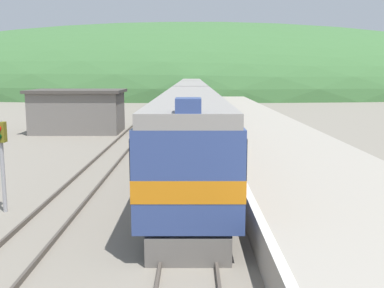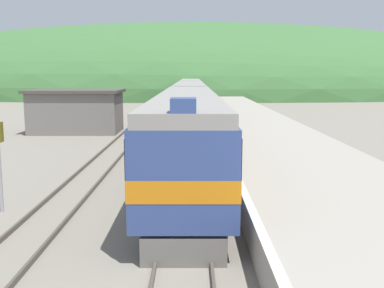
% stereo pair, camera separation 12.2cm
% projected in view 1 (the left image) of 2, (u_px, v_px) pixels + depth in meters
% --- Properties ---
extents(track_main, '(1.52, 180.00, 0.16)m').
position_uv_depth(track_main, '(190.00, 107.00, 64.09)').
color(track_main, '#4C443D').
rests_on(track_main, ground).
extents(track_siding, '(1.52, 180.00, 0.16)m').
position_uv_depth(track_siding, '(157.00, 107.00, 64.07)').
color(track_siding, '#4C443D').
rests_on(track_siding, ground).
extents(platform, '(6.79, 140.00, 1.08)m').
position_uv_depth(platform, '(242.00, 117.00, 44.29)').
color(platform, '#9E9689').
rests_on(platform, ground).
extents(distant_hills, '(182.79, 82.25, 33.61)m').
position_uv_depth(distant_hills, '(190.00, 92.00, 113.61)').
color(distant_hills, '#3D6B38').
rests_on(distant_hills, ground).
extents(station_shed, '(7.55, 4.86, 3.54)m').
position_uv_depth(station_shed, '(76.00, 111.00, 37.01)').
color(station_shed, slate).
rests_on(station_shed, ground).
extents(express_train_lead_car, '(2.89, 22.00, 4.29)m').
position_uv_depth(express_train_lead_car, '(188.00, 130.00, 21.68)').
color(express_train_lead_car, black).
rests_on(express_train_lead_car, ground).
extents(carriage_second, '(2.88, 20.85, 3.93)m').
position_uv_depth(carriage_second, '(189.00, 101.00, 43.94)').
color(carriage_second, black).
rests_on(carriage_second, ground).
extents(carriage_third, '(2.88, 20.85, 3.93)m').
position_uv_depth(carriage_third, '(190.00, 92.00, 65.40)').
color(carriage_third, black).
rests_on(carriage_third, ground).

